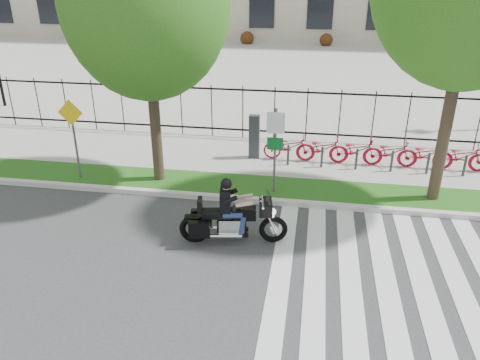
# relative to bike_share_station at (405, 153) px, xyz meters

# --- Properties ---
(ground) EXTENTS (120.00, 120.00, 0.00)m
(ground) POSITION_rel_bike_share_station_xyz_m (-5.69, -7.20, -0.61)
(ground) COLOR #373739
(ground) RESTS_ON ground
(curb) EXTENTS (60.00, 0.20, 0.15)m
(curb) POSITION_rel_bike_share_station_xyz_m (-5.69, -3.10, -0.54)
(curb) COLOR beige
(curb) RESTS_ON ground
(grass_verge) EXTENTS (60.00, 1.50, 0.15)m
(grass_verge) POSITION_rel_bike_share_station_xyz_m (-5.69, -2.25, -0.54)
(grass_verge) COLOR #174A12
(grass_verge) RESTS_ON ground
(sidewalk) EXTENTS (60.00, 3.50, 0.15)m
(sidewalk) POSITION_rel_bike_share_station_xyz_m (-5.69, 0.25, -0.54)
(sidewalk) COLOR gray
(sidewalk) RESTS_ON ground
(plaza) EXTENTS (80.00, 34.00, 0.10)m
(plaza) POSITION_rel_bike_share_station_xyz_m (-5.69, 17.80, -0.56)
(plaza) COLOR gray
(plaza) RESTS_ON ground
(crosswalk_stripes) EXTENTS (5.70, 8.00, 0.01)m
(crosswalk_stripes) POSITION_rel_bike_share_station_xyz_m (-0.86, -7.20, -0.61)
(crosswalk_stripes) COLOR silver
(crosswalk_stripes) RESTS_ON ground
(iron_fence) EXTENTS (30.00, 0.06, 2.00)m
(iron_fence) POSITION_rel_bike_share_station_xyz_m (-5.69, 2.00, 0.54)
(iron_fence) COLOR black
(iron_fence) RESTS_ON sidewalk
(street_tree_1) EXTENTS (4.55, 4.55, 7.74)m
(street_tree_1) POSITION_rel_bike_share_station_xyz_m (-7.62, -2.25, 4.65)
(street_tree_1) COLOR #34241C
(street_tree_1) RESTS_ON grass_verge
(bike_share_station) EXTENTS (9.95, 0.84, 1.50)m
(bike_share_station) POSITION_rel_bike_share_station_xyz_m (0.00, 0.00, 0.00)
(bike_share_station) COLOR #2D2D33
(bike_share_station) RESTS_ON sidewalk
(sign_pole_regulatory) EXTENTS (0.50, 0.09, 2.50)m
(sign_pole_regulatory) POSITION_rel_bike_share_station_xyz_m (-4.02, -2.62, 1.13)
(sign_pole_regulatory) COLOR #59595B
(sign_pole_regulatory) RESTS_ON grass_verge
(sign_pole_warning) EXTENTS (0.78, 0.09, 2.49)m
(sign_pole_warning) POSITION_rel_bike_share_station_xyz_m (-10.06, -2.62, 1.13)
(sign_pole_warning) COLOR #59595B
(sign_pole_warning) RESTS_ON grass_verge
(motorcycle_rider) EXTENTS (2.62, 0.95, 2.03)m
(motorcycle_rider) POSITION_rel_bike_share_station_xyz_m (-4.75, -5.25, 0.06)
(motorcycle_rider) COLOR black
(motorcycle_rider) RESTS_ON ground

